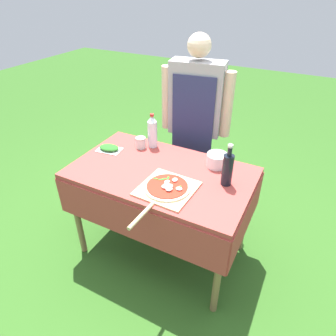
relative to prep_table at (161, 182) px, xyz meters
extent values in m
plane|color=#2D5B1E|center=(0.00, 0.00, -0.67)|extent=(12.00, 12.00, 0.00)
cube|color=#A83D38|center=(0.00, 0.00, 0.08)|extent=(1.24, 0.74, 0.04)
cube|color=#A83D38|center=(0.00, -0.37, -0.08)|extent=(1.24, 0.01, 0.28)
cube|color=#A83D38|center=(0.00, 0.37, -0.08)|extent=(1.24, 0.01, 0.28)
cube|color=#A83D38|center=(-0.62, 0.00, -0.08)|extent=(0.01, 0.74, 0.28)
cube|color=#A83D38|center=(0.62, 0.00, -0.08)|extent=(0.01, 0.74, 0.28)
cylinder|color=olive|center=(-0.56, -0.31, -0.31)|extent=(0.05, 0.05, 0.73)
cylinder|color=olive|center=(0.56, -0.31, -0.31)|extent=(0.05, 0.05, 0.73)
cylinder|color=olive|center=(-0.56, 0.31, -0.31)|extent=(0.05, 0.05, 0.73)
cylinder|color=olive|center=(0.56, 0.31, -0.31)|extent=(0.05, 0.05, 0.73)
cylinder|color=#70604C|center=(0.05, 0.67, -0.28)|extent=(0.11, 0.11, 0.78)
cylinder|color=#70604C|center=(-0.11, 0.65, -0.28)|extent=(0.11, 0.11, 0.78)
cube|color=#99999E|center=(-0.03, 0.66, 0.40)|extent=(0.44, 0.24, 0.59)
cube|color=navy|center=(-0.02, 0.56, 0.18)|extent=(0.34, 0.06, 0.85)
cylinder|color=beige|center=(0.21, 0.69, 0.37)|extent=(0.09, 0.09, 0.52)
cylinder|color=beige|center=(-0.28, 0.62, 0.37)|extent=(0.09, 0.09, 0.52)
sphere|color=beige|center=(-0.03, 0.66, 0.80)|extent=(0.18, 0.18, 0.18)
cube|color=#D1B27F|center=(0.14, -0.17, 0.10)|extent=(0.35, 0.35, 0.01)
cylinder|color=#D1B27F|center=(0.12, -0.45, 0.10)|extent=(0.03, 0.24, 0.02)
cylinder|color=beige|center=(0.14, -0.17, 0.12)|extent=(0.29, 0.29, 0.01)
cylinder|color=#B22819|center=(0.14, -0.17, 0.12)|extent=(0.26, 0.26, 0.00)
ellipsoid|color=white|center=(0.13, -0.19, 0.14)|extent=(0.05, 0.04, 0.02)
ellipsoid|color=white|center=(0.12, -0.14, 0.13)|extent=(0.05, 0.05, 0.01)
ellipsoid|color=white|center=(0.13, -0.16, 0.13)|extent=(0.04, 0.04, 0.01)
ellipsoid|color=white|center=(0.17, -0.20, 0.14)|extent=(0.05, 0.05, 0.02)
ellipsoid|color=white|center=(0.15, -0.10, 0.13)|extent=(0.04, 0.05, 0.02)
ellipsoid|color=white|center=(0.22, -0.17, 0.13)|extent=(0.04, 0.04, 0.01)
ellipsoid|color=white|center=(0.14, -0.17, 0.13)|extent=(0.03, 0.03, 0.01)
ellipsoid|color=white|center=(0.15, -0.18, 0.14)|extent=(0.06, 0.06, 0.02)
ellipsoid|color=#286B23|center=(0.07, -0.13, 0.13)|extent=(0.04, 0.03, 0.00)
ellipsoid|color=#286B23|center=(0.04, -0.14, 0.13)|extent=(0.03, 0.02, 0.00)
ellipsoid|color=#286B23|center=(0.21, -0.15, 0.13)|extent=(0.02, 0.04, 0.00)
ellipsoid|color=#286B23|center=(0.10, -0.09, 0.13)|extent=(0.03, 0.04, 0.00)
ellipsoid|color=#286B23|center=(0.09, -0.11, 0.13)|extent=(0.04, 0.03, 0.00)
cylinder|color=black|center=(0.44, 0.06, 0.20)|extent=(0.07, 0.07, 0.21)
cylinder|color=black|center=(0.44, 0.06, 0.34)|extent=(0.03, 0.03, 0.06)
cylinder|color=silver|center=(0.44, 0.06, 0.38)|extent=(0.03, 0.03, 0.02)
cylinder|color=silver|center=(-0.23, 0.28, 0.20)|extent=(0.07, 0.07, 0.21)
cone|color=silver|center=(-0.23, 0.28, 0.33)|extent=(0.07, 0.07, 0.04)
cylinder|color=#B22823|center=(-0.23, 0.28, 0.36)|extent=(0.03, 0.03, 0.02)
cube|color=silver|center=(-0.49, 0.07, 0.10)|extent=(0.20, 0.15, 0.01)
ellipsoid|color=#286B23|center=(-0.49, 0.07, 0.12)|extent=(0.17, 0.12, 0.03)
cylinder|color=silver|center=(0.32, 0.24, 0.14)|extent=(0.15, 0.15, 0.09)
cylinder|color=silver|center=(-0.30, 0.22, 0.14)|extent=(0.08, 0.08, 0.08)
cylinder|color=#B22819|center=(-0.30, 0.22, 0.12)|extent=(0.07, 0.07, 0.05)
cylinder|color=#B7B2A3|center=(-0.30, 0.22, 0.18)|extent=(0.08, 0.08, 0.01)
camera|label=1|loc=(0.84, -1.50, 1.23)|focal=32.00mm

